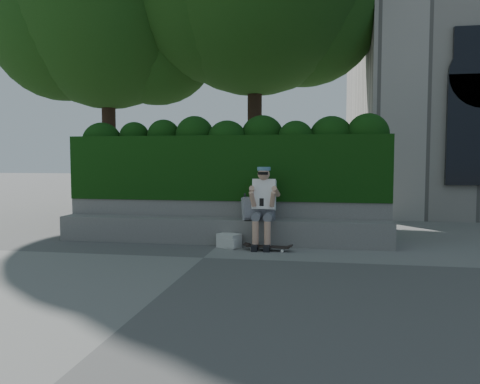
% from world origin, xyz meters
% --- Properties ---
extents(ground, '(80.00, 80.00, 0.00)m').
position_xyz_m(ground, '(0.00, 0.00, 0.00)').
color(ground, slate).
rests_on(ground, ground).
extents(bench_ledge, '(6.00, 0.45, 0.45)m').
position_xyz_m(bench_ledge, '(0.00, 1.25, 0.23)').
color(bench_ledge, gray).
rests_on(bench_ledge, ground).
extents(planter_wall, '(6.00, 0.50, 0.75)m').
position_xyz_m(planter_wall, '(0.00, 1.73, 0.38)').
color(planter_wall, gray).
rests_on(planter_wall, ground).
extents(hedge, '(6.00, 1.00, 1.20)m').
position_xyz_m(hedge, '(0.00, 1.95, 1.35)').
color(hedge, black).
rests_on(hedge, planter_wall).
extents(tree_right, '(4.98, 4.98, 7.88)m').
position_xyz_m(tree_right, '(-4.03, 5.33, 5.38)').
color(tree_right, black).
rests_on(tree_right, ground).
extents(person, '(0.40, 0.76, 1.38)m').
position_xyz_m(person, '(0.80, 1.07, 0.75)').
color(person, slate).
rests_on(person, ground).
extents(skateboard, '(0.73, 0.25, 0.08)m').
position_xyz_m(skateboard, '(0.92, 0.73, 0.06)').
color(skateboard, black).
rests_on(skateboard, ground).
extents(backpack_plaid, '(0.31, 0.25, 0.40)m').
position_xyz_m(backpack_plaid, '(0.56, 1.15, 0.65)').
color(backpack_plaid, '#ADACB1').
rests_on(backpack_plaid, bench_ledge).
extents(backpack_ground, '(0.45, 0.40, 0.24)m').
position_xyz_m(backpack_ground, '(0.23, 0.90, 0.12)').
color(backpack_ground, beige).
rests_on(backpack_ground, ground).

